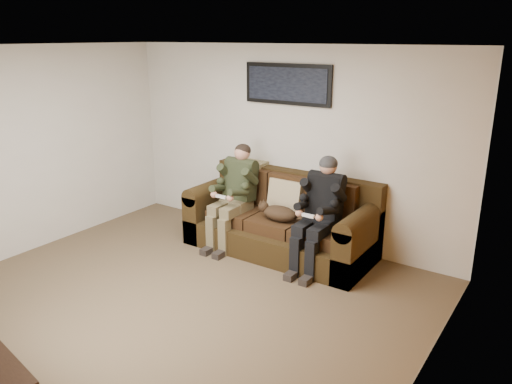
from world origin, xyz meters
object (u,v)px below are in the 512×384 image
Objects in this scene: cat at (278,213)px; framed_poster at (287,84)px; sofa at (283,222)px; person_left at (235,189)px; person_right at (320,206)px.

cat is 0.53× the size of framed_poster.
person_left reaches higher than sofa.
person_right is at bearing -35.23° from framed_poster.
person_left is 2.04× the size of cat.
person_left is at bearing 177.57° from cat.
person_right is 0.59m from cat.
sofa is 1.80× the size of person_right.
person_left is 0.71m from cat.
cat is (0.69, -0.03, -0.18)m from person_left.
cat is at bearing -2.43° from person_left.
sofa is 0.76m from person_left.
person_right is at bearing 3.01° from cat.
sofa is 1.81× the size of person_left.
person_right reaches higher than person_left.
sofa is at bearing 104.98° from cat.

